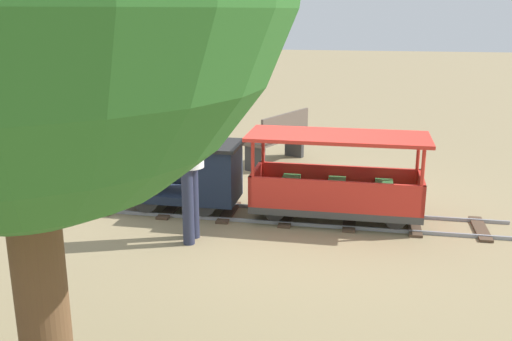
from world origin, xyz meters
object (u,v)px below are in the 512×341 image
Objects in this scene: locomotive at (187,172)px; park_bench at (278,138)px; conductor_person at (189,152)px; passenger_car at (336,185)px.

park_bench is at bearing -17.04° from locomotive.
locomotive reaches higher than park_bench.
conductor_person is 1.20× the size of park_bench.
passenger_car is 2.60m from park_bench.
locomotive is 1.76m from passenger_car.
passenger_car reaches higher than park_bench.
park_bench is (3.27, -0.42, -0.54)m from conductor_person.
conductor_person is 3.34m from park_bench.
park_bench is (2.39, 1.03, -0.01)m from passenger_car.
locomotive is 0.72× the size of passenger_car.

